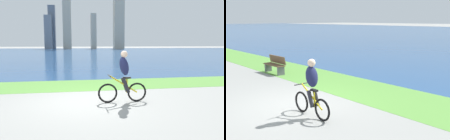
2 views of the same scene
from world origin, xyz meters
TOP-DOWN VIEW (x-y plane):
  - ground_plane at (0.00, 0.00)m, footprint 300.00×300.00m
  - grass_strip_bayside at (0.00, 3.02)m, footprint 120.00×2.80m
  - bay_water_surface at (0.00, 47.74)m, footprint 300.00×86.65m
  - cyclist_lead at (1.17, -0.24)m, footprint 1.60×0.52m
  - city_skyline_far_shore at (5.39, 81.32)m, footprint 30.65×8.50m

SIDE VIEW (x-z plane):
  - ground_plane at x=0.00m, z-range 0.00..0.00m
  - bay_water_surface at x=0.00m, z-range 0.00..0.00m
  - grass_strip_bayside at x=0.00m, z-range 0.00..0.01m
  - cyclist_lead at x=1.17m, z-range 0.00..1.67m
  - city_skyline_far_shore at x=5.39m, z-range -2.67..20.82m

